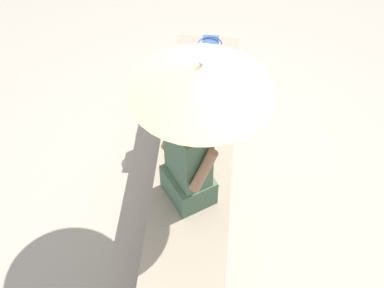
% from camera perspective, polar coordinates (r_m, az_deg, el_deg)
% --- Properties ---
extents(ground_plane, '(14.00, 14.00, 0.00)m').
position_cam_1_polar(ground_plane, '(4.64, 0.30, -4.84)').
color(ground_plane, '#9E9384').
extents(stone_bench, '(2.93, 0.56, 0.44)m').
position_cam_1_polar(stone_bench, '(4.46, 0.31, -3.18)').
color(stone_bench, gray).
rests_on(stone_bench, ground).
extents(person_seated, '(0.50, 0.43, 0.90)m').
position_cam_1_polar(person_seated, '(3.78, -0.37, -1.54)').
color(person_seated, '#47664C').
rests_on(person_seated, stone_bench).
extents(parasol, '(0.90, 0.90, 1.17)m').
position_cam_1_polar(parasol, '(3.37, 0.93, 6.58)').
color(parasol, '#B7B7BC').
rests_on(parasol, stone_bench).
extents(handbag_black, '(0.22, 0.17, 0.27)m').
position_cam_1_polar(handbag_black, '(4.59, -0.31, 5.12)').
color(handbag_black, black).
rests_on(handbag_black, stone_bench).
extents(tote_bag_canvas, '(0.28, 0.21, 0.35)m').
position_cam_1_polar(tote_bag_canvas, '(4.82, 1.77, 8.37)').
color(tote_bag_canvas, '#335184').
rests_on(tote_bag_canvas, stone_bench).
extents(magazine, '(0.31, 0.24, 0.01)m').
position_cam_1_polar(magazine, '(4.42, 0.96, 0.74)').
color(magazine, gold).
rests_on(magazine, stone_bench).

